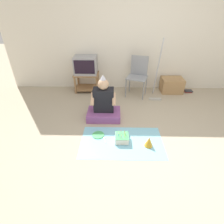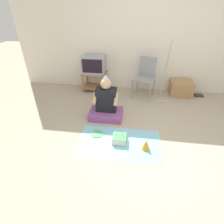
% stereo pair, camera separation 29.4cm
% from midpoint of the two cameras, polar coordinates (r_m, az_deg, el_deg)
% --- Properties ---
extents(ground_plane, '(16.00, 16.00, 0.00)m').
position_cam_midpoint_polar(ground_plane, '(2.86, 8.84, -10.35)').
color(ground_plane, tan).
extents(wall_back, '(6.40, 0.06, 2.55)m').
position_cam_midpoint_polar(wall_back, '(4.40, 6.83, 23.45)').
color(wall_back, silver).
rests_on(wall_back, ground_plane).
extents(tv_stand, '(0.59, 0.43, 0.45)m').
position_cam_midpoint_polar(tv_stand, '(4.49, -10.08, 10.04)').
color(tv_stand, '#997047').
rests_on(tv_stand, ground_plane).
extents(tv, '(0.53, 0.42, 0.41)m').
position_cam_midpoint_polar(tv, '(4.37, -10.57, 14.79)').
color(tv, '#99999E').
rests_on(tv, tv_stand).
extents(folding_chair, '(0.55, 0.52, 0.91)m').
position_cam_midpoint_polar(folding_chair, '(4.17, 6.42, 12.38)').
color(folding_chair, gray).
rests_on(folding_chair, ground_plane).
extents(cardboard_box_stack, '(0.52, 0.41, 0.35)m').
position_cam_midpoint_polar(cardboard_box_stack, '(4.61, 17.17, 8.37)').
color(cardboard_box_stack, '#A87F51').
rests_on(cardboard_box_stack, ground_plane).
extents(dust_mop, '(0.28, 0.36, 1.35)m').
position_cam_midpoint_polar(dust_mop, '(4.08, 12.33, 9.57)').
color(dust_mop, '#B2ADA3').
rests_on(dust_mop, ground_plane).
extents(book_pile, '(0.19, 0.13, 0.05)m').
position_cam_midpoint_polar(book_pile, '(4.78, 22.02, 6.29)').
color(book_pile, '#B72D28').
rests_on(book_pile, ground_plane).
extents(person_seated, '(0.63, 0.45, 0.86)m').
position_cam_midpoint_polar(person_seated, '(3.32, -5.27, 2.24)').
color(person_seated, '#8C4C8C').
rests_on(person_seated, ground_plane).
extents(party_cloth, '(1.32, 0.78, 0.01)m').
position_cam_midpoint_polar(party_cloth, '(2.86, 0.25, -9.85)').
color(party_cloth, '#7FC6E0').
rests_on(party_cloth, ground_plane).
extents(birthday_cake, '(0.22, 0.22, 0.17)m').
position_cam_midpoint_polar(birthday_cake, '(2.85, 0.25, -8.61)').
color(birthday_cake, '#F4E0C6').
rests_on(birthday_cake, party_cloth).
extents(party_hat_blue, '(0.13, 0.13, 0.17)m').
position_cam_midpoint_polar(party_hat_blue, '(2.77, 8.98, -9.66)').
color(party_hat_blue, gold).
rests_on(party_hat_blue, party_cloth).
extents(paper_plate, '(0.20, 0.20, 0.01)m').
position_cam_midpoint_polar(paper_plate, '(3.01, -7.36, -7.52)').
color(paper_plate, '#4CB266').
rests_on(paper_plate, party_cloth).
extents(plastic_spoon_near, '(0.05, 0.14, 0.01)m').
position_cam_midpoint_polar(plastic_spoon_near, '(2.93, -5.45, -8.69)').
color(plastic_spoon_near, white).
rests_on(plastic_spoon_near, party_cloth).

